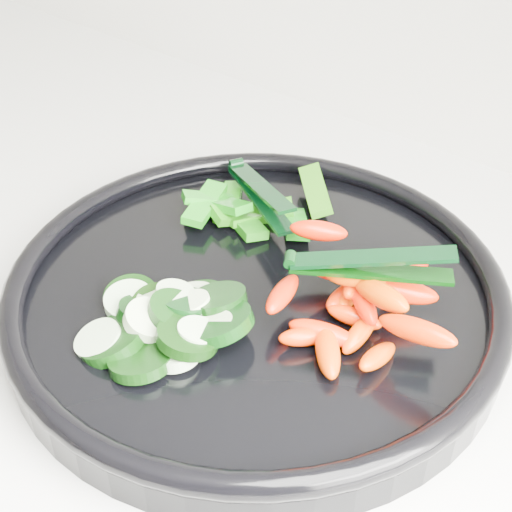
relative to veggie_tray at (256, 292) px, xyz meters
The scene contains 7 objects.
counter 0.68m from the veggie_tray, behind, with size 2.02×0.62×0.93m.
veggie_tray is the anchor object (origin of this frame).
cucumber_pile 0.08m from the veggie_tray, 107.07° to the right, with size 0.13×0.13×0.04m.
carrot_pile 0.08m from the veggie_tray, 16.15° to the left, with size 0.16×0.16×0.05m.
pepper_pile 0.10m from the veggie_tray, 132.59° to the left, with size 0.12×0.14×0.04m.
tong_carrot 0.10m from the veggie_tray, 15.10° to the left, with size 0.10×0.07×0.02m.
tong_pepper 0.10m from the veggie_tray, 128.61° to the left, with size 0.11×0.07×0.02m.
Camera 1 is at (0.74, 1.36, 1.30)m, focal length 50.00 mm.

